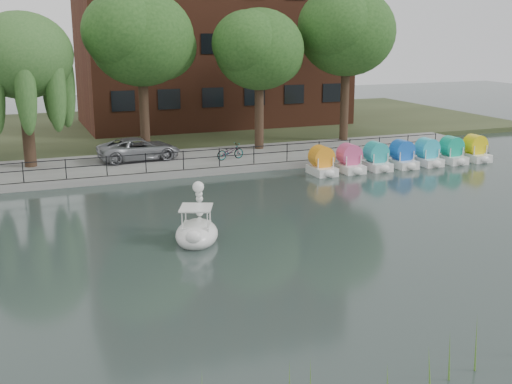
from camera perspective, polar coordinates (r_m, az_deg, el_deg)
ground_plane at (r=22.24m, az=2.57°, el=-5.74°), size 120.00×120.00×0.00m
promenade at (r=36.85m, az=-7.56°, el=2.56°), size 40.00×6.00×0.40m
kerb at (r=34.05m, az=-6.36°, el=1.63°), size 40.00×0.25×0.40m
land_strip at (r=50.36m, az=-11.45°, el=5.52°), size 60.00×22.00×0.36m
railing at (r=34.05m, az=-6.49°, el=3.25°), size 32.00×0.05×1.00m
apartment_building at (r=51.47m, az=-3.97°, el=16.20°), size 20.00×10.07×18.00m
willow_mid at (r=36.11m, az=-20.14°, el=11.28°), size 5.32×5.32×8.15m
broadleaf_center at (r=37.84m, az=-10.17°, el=13.24°), size 6.00×6.00×9.25m
broadleaf_right at (r=39.38m, az=0.29°, el=12.51°), size 5.40×5.40×8.32m
broadleaf_far at (r=43.06m, az=8.09°, el=13.87°), size 6.30×6.30×9.71m
minivan at (r=36.86m, az=-10.36°, el=3.93°), size 2.86×5.47×1.47m
bicycle at (r=36.53m, az=-2.31°, el=3.69°), size 0.97×1.81×1.00m
swan_boat at (r=23.76m, az=-5.28°, el=-3.30°), size 2.37×2.86×2.09m
pedal_boat_row at (r=37.27m, az=12.87°, el=3.09°), size 11.35×1.70×1.40m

